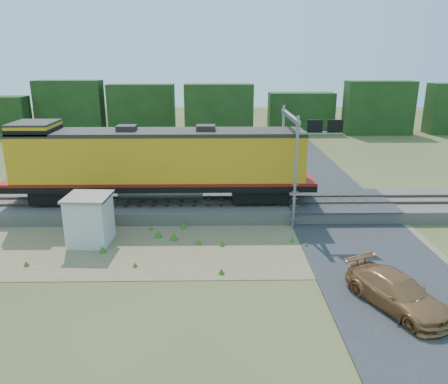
{
  "coord_description": "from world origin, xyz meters",
  "views": [
    {
      "loc": [
        -1.21,
        -22.03,
        10.2
      ],
      "look_at": [
        -0.79,
        3.0,
        2.4
      ],
      "focal_mm": 35.0,
      "sensor_mm": 36.0,
      "label": 1
    }
  ],
  "objects_px": {
    "shed": "(90,219)",
    "signal_gantry": "(296,139)",
    "car": "(397,292)",
    "locomotive": "(155,162)"
  },
  "relations": [
    {
      "from": "shed",
      "to": "signal_gantry",
      "type": "distance_m",
      "value": 13.51
    },
    {
      "from": "shed",
      "to": "car",
      "type": "height_order",
      "value": "shed"
    },
    {
      "from": "signal_gantry",
      "to": "locomotive",
      "type": "bearing_deg",
      "value": 175.86
    },
    {
      "from": "car",
      "to": "locomotive",
      "type": "bearing_deg",
      "value": 109.81
    },
    {
      "from": "locomotive",
      "to": "signal_gantry",
      "type": "bearing_deg",
      "value": -4.14
    },
    {
      "from": "shed",
      "to": "signal_gantry",
      "type": "relative_size",
      "value": 0.41
    },
    {
      "from": "locomotive",
      "to": "car",
      "type": "xyz_separation_m",
      "value": [
        11.6,
        -11.91,
        -2.83
      ]
    },
    {
      "from": "shed",
      "to": "car",
      "type": "bearing_deg",
      "value": -22.12
    },
    {
      "from": "shed",
      "to": "locomotive",
      "type": "bearing_deg",
      "value": 60.88
    },
    {
      "from": "locomotive",
      "to": "signal_gantry",
      "type": "height_order",
      "value": "signal_gantry"
    }
  ]
}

